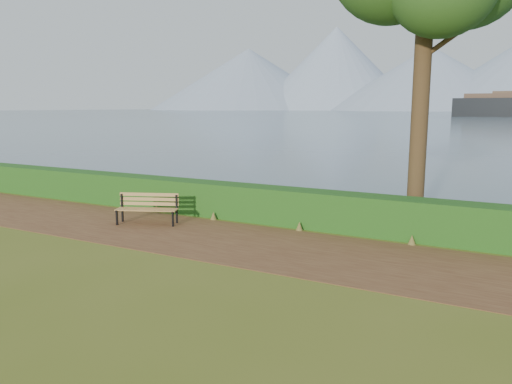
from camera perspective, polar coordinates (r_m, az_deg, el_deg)
The scene contains 6 objects.
ground at distance 12.29m, azimuth -5.76°, elevation -5.62°, with size 140.00×140.00×0.00m, color #56631C.
path at distance 12.53m, azimuth -4.99°, elevation -5.28°, with size 40.00×3.40×0.01m, color #56311D.
hedge at distance 14.35m, azimuth -0.01°, elevation -1.28°, with size 32.00×0.85×1.00m, color #1D4D16.
water at distance 269.92m, azimuth 27.00°, elevation 8.04°, with size 700.00×510.00×0.00m, color #405467.
mountains at distance 416.88m, azimuth 26.54°, elevation 12.14°, with size 585.00×190.00×70.00m.
bench at distance 14.26m, azimuth -12.27°, elevation -1.62°, with size 1.75×1.09×0.85m.
Camera 1 is at (6.64, -9.82, 3.25)m, focal length 35.00 mm.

